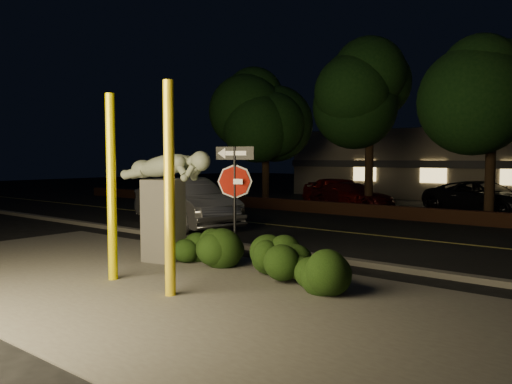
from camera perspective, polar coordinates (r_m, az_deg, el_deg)
ground at (r=18.46m, az=15.43°, el=-3.49°), size 90.00×90.00×0.00m
patio at (r=9.50m, az=-11.84°, el=-10.32°), size 14.00×6.00×0.02m
road at (r=15.76m, az=11.16°, el=-4.66°), size 80.00×8.00×0.01m
lane_marking at (r=15.76m, az=11.16°, el=-4.61°), size 80.00×0.12×0.00m
curb at (r=12.29m, az=2.35°, el=-6.75°), size 80.00×0.25×0.12m
brick_wall at (r=19.62m, az=16.92°, el=-2.35°), size 40.00×0.35×0.50m
parking_lot at (r=25.02m, az=21.68°, el=-1.71°), size 40.00×12.00×0.01m
building at (r=32.65m, az=25.80°, el=2.93°), size 22.00×10.20×4.00m
tree_far_a at (r=25.14m, az=1.12°, el=10.78°), size 4.60×4.60×7.43m
tree_far_b at (r=22.56m, az=12.95°, el=13.30°), size 5.20×5.20×8.41m
tree_far_c at (r=20.48m, az=25.51°, el=12.89°), size 4.80×4.80×7.84m
yellow_pole_left at (r=9.79m, az=-16.19°, el=0.45°), size 0.18×0.18×3.53m
yellow_pole_right at (r=8.42m, az=-9.87°, el=0.26°), size 0.18×0.18×3.61m
signpost at (r=10.55m, az=-2.45°, el=1.17°), size 0.84×0.26×2.57m
sculpture at (r=11.32m, az=-10.40°, el=-0.22°), size 2.33×1.02×2.48m
hedge_center at (r=11.00m, az=-4.86°, el=-5.51°), size 2.23×1.46×1.07m
hedge_right at (r=9.58m, az=3.06°, el=-7.24°), size 1.63×1.20×0.96m
hedge_far_right at (r=8.83m, az=7.84°, el=-8.52°), size 1.36×0.97×0.87m
silver_sedan at (r=17.08m, az=-8.07°, el=-1.19°), size 5.30×3.14×1.65m
parked_car_red at (r=24.07m, az=9.54°, el=0.01°), size 4.56×3.13×1.44m
parked_car_darkred at (r=23.45m, az=10.93°, el=-0.39°), size 4.36×2.27×1.21m
parked_car_dark at (r=22.50m, az=24.66°, el=-0.63°), size 5.46×3.94×1.38m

